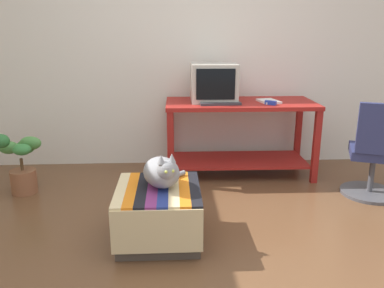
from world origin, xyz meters
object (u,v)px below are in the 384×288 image
object	(u,v)px
stapler	(271,103)
potted_plant	(21,164)
tv_monitor	(214,83)
book	(269,101)
office_chair	(375,157)
keyboard	(220,103)
cat	(162,172)
ottoman_with_blanket	(159,213)
desk	(240,125)

from	to	relation	value
stapler	potted_plant	bearing A→B (deg)	133.51
tv_monitor	book	xyz separation A→B (m)	(0.55, -0.09, -0.18)
tv_monitor	potted_plant	bearing A→B (deg)	-165.27
office_chair	stapler	distance (m)	1.06
office_chair	book	bearing A→B (deg)	-15.76
keyboard	stapler	bearing A→B (deg)	-9.27
tv_monitor	office_chair	distance (m)	1.66
tv_monitor	cat	xyz separation A→B (m)	(-0.50, -1.35, -0.45)
keyboard	book	distance (m)	0.52
office_chair	stapler	size ratio (longest dim) A/B	8.09
keyboard	tv_monitor	bearing A→B (deg)	99.02
book	ottoman_with_blanket	bearing A→B (deg)	-143.78
desk	potted_plant	world-z (taller)	desk
ottoman_with_blanket	stapler	bearing A→B (deg)	46.84
tv_monitor	cat	bearing A→B (deg)	-109.68
cat	stapler	xyz separation A→B (m)	(1.04, 1.12, 0.29)
ottoman_with_blanket	cat	world-z (taller)	cat
ottoman_with_blanket	cat	size ratio (longest dim) A/B	1.54
book	potted_plant	bearing A→B (deg)	175.21
potted_plant	tv_monitor	bearing A→B (deg)	14.00
cat	ottoman_with_blanket	bearing A→B (deg)	-162.84
tv_monitor	keyboard	distance (m)	0.26
stapler	desk	bearing A→B (deg)	91.98
keyboard	stapler	distance (m)	0.49
ottoman_with_blanket	desk	bearing A→B (deg)	58.78
desk	keyboard	world-z (taller)	keyboard
book	ottoman_with_blanket	size ratio (longest dim) A/B	0.37
cat	potted_plant	xyz separation A→B (m)	(-1.33, 0.89, -0.22)
desk	office_chair	xyz separation A→B (m)	(1.11, -0.68, -0.15)
tv_monitor	desk	bearing A→B (deg)	-7.56
book	stapler	xyz separation A→B (m)	(-0.02, -0.14, 0.01)
office_chair	desk	bearing A→B (deg)	-10.33
desk	ottoman_with_blanket	xyz separation A→B (m)	(-0.81, -1.33, -0.33)
tv_monitor	ottoman_with_blanket	distance (m)	1.66
desk	ottoman_with_blanket	size ratio (longest dim) A/B	2.32
ottoman_with_blanket	office_chair	bearing A→B (deg)	18.86
ottoman_with_blanket	potted_plant	bearing A→B (deg)	144.86
tv_monitor	stapler	world-z (taller)	tv_monitor
ottoman_with_blanket	stapler	xyz separation A→B (m)	(1.07, 1.14, 0.60)
keyboard	office_chair	bearing A→B (deg)	-25.71
keyboard	stapler	world-z (taller)	stapler
potted_plant	stapler	xyz separation A→B (m)	(2.37, 0.23, 0.51)
keyboard	book	size ratio (longest dim) A/B	1.64
tv_monitor	office_chair	size ratio (longest dim) A/B	0.52
tv_monitor	potted_plant	world-z (taller)	tv_monitor
stapler	ottoman_with_blanket	bearing A→B (deg)	174.89
potted_plant	desk	bearing A→B (deg)	11.21
cat	office_chair	distance (m)	2.00
desk	potted_plant	distance (m)	2.16
ottoman_with_blanket	stapler	size ratio (longest dim) A/B	5.96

